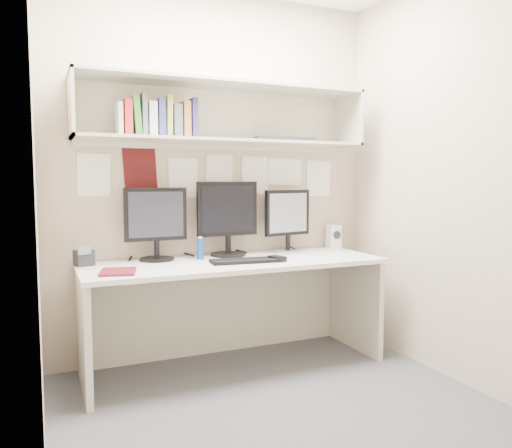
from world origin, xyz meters
name	(u,v)px	position (x,y,z in m)	size (l,w,h in m)	color
floor	(277,405)	(0.00, 0.00, 0.00)	(2.40, 2.00, 0.01)	#434348
wall_back	(217,175)	(0.00, 1.00, 1.30)	(2.40, 0.02, 2.60)	tan
wall_front	(400,170)	(0.00, -1.00, 1.30)	(2.40, 0.02, 2.60)	tan
wall_left	(35,172)	(-1.20, 0.00, 1.30)	(0.02, 2.00, 2.60)	tan
wall_right	(447,175)	(1.20, 0.00, 1.30)	(0.02, 2.00, 2.60)	tan
desk	(235,314)	(0.00, 0.65, 0.37)	(2.00, 0.70, 0.73)	silver
overhead_hutch	(223,114)	(0.00, 0.86, 1.72)	(2.00, 0.38, 0.40)	beige
pinned_papers	(217,182)	(0.00, 0.99, 1.25)	(1.92, 0.01, 0.48)	white
monitor_left	(156,221)	(-0.48, 0.87, 0.99)	(0.42, 0.23, 0.49)	black
monitor_center	(228,216)	(0.03, 0.87, 1.01)	(0.45, 0.25, 0.53)	black
monitor_right	(288,218)	(0.51, 0.87, 0.98)	(0.40, 0.22, 0.46)	#A5A5AA
keyboard	(245,261)	(0.03, 0.54, 0.74)	(0.45, 0.16, 0.02)	black
mouse	(277,259)	(0.25, 0.50, 0.75)	(0.07, 0.11, 0.03)	black
speaker	(334,237)	(0.94, 0.91, 0.82)	(0.10, 0.10, 0.18)	silver
blue_bottle	(200,248)	(-0.19, 0.79, 0.80)	(0.05, 0.05, 0.15)	navy
maroon_notebook	(118,272)	(-0.78, 0.50, 0.74)	(0.20, 0.24, 0.01)	#570F19
desk_phone	(84,258)	(-0.94, 0.83, 0.78)	(0.13, 0.12, 0.13)	black
book_stack	(158,119)	(-0.47, 0.80, 1.66)	(0.50, 0.17, 0.27)	#B8B9B2
hutch_tray	(284,140)	(0.43, 0.79, 1.56)	(0.43, 0.16, 0.03)	black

